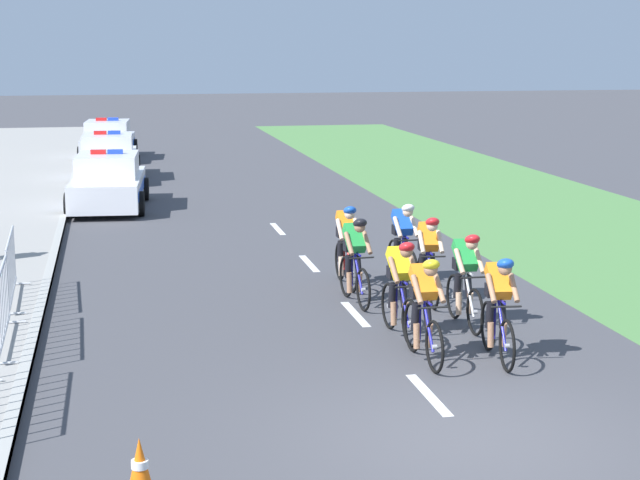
% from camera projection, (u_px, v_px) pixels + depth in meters
% --- Properties ---
extents(ground_plane, '(160.00, 160.00, 0.00)m').
position_uv_depth(ground_plane, '(470.00, 440.00, 11.50)').
color(ground_plane, '#424247').
extents(kerb_edge, '(0.16, 60.00, 0.13)m').
position_uv_depth(kerb_edge, '(60.00, 230.00, 23.97)').
color(kerb_edge, '#9E9E99').
rests_on(kerb_edge, ground).
extents(grass_verge, '(7.00, 60.00, 0.01)m').
position_uv_depth(grass_verge, '(551.00, 216.00, 26.38)').
color(grass_verge, '#4C7F42').
rests_on(grass_verge, ground).
extents(lane_markings_centre, '(0.14, 17.60, 0.01)m').
position_uv_depth(lane_markings_centre, '(355.00, 314.00, 16.83)').
color(lane_markings_centre, white).
rests_on(lane_markings_centre, ground).
extents(cyclist_lead, '(0.42, 1.72, 1.56)m').
position_uv_depth(cyclist_lead, '(424.00, 307.00, 14.16)').
color(cyclist_lead, black).
rests_on(cyclist_lead, ground).
extents(cyclist_second, '(0.45, 1.72, 1.56)m').
position_uv_depth(cyclist_second, '(499.00, 306.00, 14.21)').
color(cyclist_second, black).
rests_on(cyclist_second, ground).
extents(cyclist_third, '(0.43, 1.72, 1.56)m').
position_uv_depth(cyclist_third, '(400.00, 287.00, 15.34)').
color(cyclist_third, black).
rests_on(cyclist_third, ground).
extents(cyclist_fourth, '(0.42, 1.72, 1.56)m').
position_uv_depth(cyclist_fourth, '(465.00, 278.00, 15.93)').
color(cyclist_fourth, black).
rests_on(cyclist_fourth, ground).
extents(cyclist_fifth, '(0.44, 1.72, 1.56)m').
position_uv_depth(cyclist_fifth, '(355.00, 259.00, 17.34)').
color(cyclist_fifth, black).
rests_on(cyclist_fifth, ground).
extents(cyclist_sixth, '(0.45, 1.72, 1.56)m').
position_uv_depth(cyclist_sixth, '(428.00, 258.00, 17.44)').
color(cyclist_sixth, black).
rests_on(cyclist_sixth, ground).
extents(cyclist_seventh, '(0.42, 1.72, 1.56)m').
position_uv_depth(cyclist_seventh, '(346.00, 244.00, 18.61)').
color(cyclist_seventh, black).
rests_on(cyclist_seventh, ground).
extents(cyclist_eighth, '(0.43, 1.72, 1.56)m').
position_uv_depth(cyclist_eighth, '(403.00, 241.00, 18.85)').
color(cyclist_eighth, black).
rests_on(cyclist_eighth, ground).
extents(police_car_nearest, '(2.26, 4.52, 1.59)m').
position_uv_depth(police_car_nearest, '(108.00, 183.00, 27.44)').
color(police_car_nearest, white).
rests_on(police_car_nearest, ground).
extents(police_car_second, '(2.12, 4.46, 1.59)m').
position_uv_depth(police_car_second, '(108.00, 159.00, 33.25)').
color(police_car_second, white).
rests_on(police_car_second, ground).
extents(police_car_third, '(2.27, 4.53, 1.59)m').
position_uv_depth(police_car_third, '(108.00, 142.00, 39.05)').
color(police_car_third, silver).
rests_on(police_car_third, ground).
extents(crowd_barrier_middle, '(0.56, 2.32, 1.07)m').
position_uv_depth(crowd_barrier_middle, '(3.00, 308.00, 14.69)').
color(crowd_barrier_middle, '#B7BABF').
rests_on(crowd_barrier_middle, sidewalk_slab).
extents(crowd_barrier_rear, '(0.59, 2.32, 1.07)m').
position_uv_depth(crowd_barrier_rear, '(11.00, 269.00, 17.22)').
color(crowd_barrier_rear, '#B7BABF').
rests_on(crowd_barrier_rear, sidewalk_slab).
extents(traffic_cone_near, '(0.36, 0.36, 0.64)m').
position_uv_depth(traffic_cone_near, '(140.00, 470.00, 9.94)').
color(traffic_cone_near, black).
rests_on(traffic_cone_near, ground).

